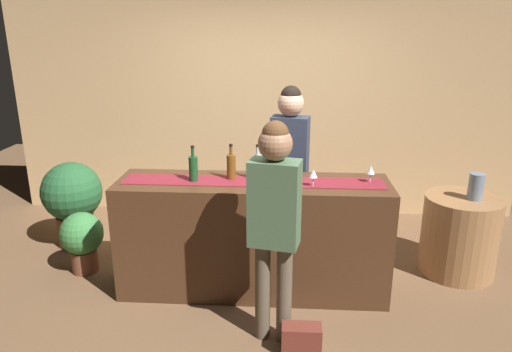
% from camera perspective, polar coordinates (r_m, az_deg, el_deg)
% --- Properties ---
extents(ground_plane, '(10.00, 10.00, 0.00)m').
position_cam_1_polar(ground_plane, '(4.32, -0.35, -13.28)').
color(ground_plane, brown).
extents(back_wall, '(6.00, 0.12, 2.90)m').
position_cam_1_polar(back_wall, '(5.65, 1.00, 9.85)').
color(back_wall, tan).
rests_on(back_wall, ground).
extents(bar_counter, '(2.26, 0.60, 0.99)m').
position_cam_1_polar(bar_counter, '(4.08, -0.36, -7.31)').
color(bar_counter, '#472B19').
rests_on(bar_counter, ground).
extents(counter_runner_cloth, '(2.15, 0.28, 0.01)m').
position_cam_1_polar(counter_runner_cloth, '(3.90, -0.38, -0.65)').
color(counter_runner_cloth, maroon).
rests_on(counter_runner_cloth, bar_counter).
extents(wine_bottle_amber, '(0.07, 0.07, 0.30)m').
position_cam_1_polar(wine_bottle_amber, '(3.93, -3.00, 1.18)').
color(wine_bottle_amber, brown).
rests_on(wine_bottle_amber, bar_counter).
extents(wine_bottle_green, '(0.07, 0.07, 0.30)m').
position_cam_1_polar(wine_bottle_green, '(3.91, -7.55, 0.94)').
color(wine_bottle_green, '#194723').
rests_on(wine_bottle_green, bar_counter).
extents(wine_bottle_clear, '(0.07, 0.07, 0.30)m').
position_cam_1_polar(wine_bottle_clear, '(3.92, 0.21, 1.13)').
color(wine_bottle_clear, '#B2C6C1').
rests_on(wine_bottle_clear, bar_counter).
extents(wine_glass_near_customer, '(0.07, 0.07, 0.14)m').
position_cam_1_polar(wine_glass_near_customer, '(3.95, 13.64, 0.65)').
color(wine_glass_near_customer, silver).
rests_on(wine_glass_near_customer, bar_counter).
extents(wine_glass_mid_counter, '(0.07, 0.07, 0.14)m').
position_cam_1_polar(wine_glass_mid_counter, '(3.77, 6.90, 0.23)').
color(wine_glass_mid_counter, silver).
rests_on(wine_glass_mid_counter, bar_counter).
extents(wine_glass_far_end, '(0.07, 0.07, 0.14)m').
position_cam_1_polar(wine_glass_far_end, '(3.76, 2.72, 0.28)').
color(wine_glass_far_end, silver).
rests_on(wine_glass_far_end, bar_counter).
extents(bartender, '(0.37, 0.26, 1.71)m').
position_cam_1_polar(bartender, '(4.43, 4.07, 2.43)').
color(bartender, '#26262B').
rests_on(bartender, ground).
extents(customer_sipping, '(0.37, 0.26, 1.64)m').
position_cam_1_polar(customer_sipping, '(3.24, 2.23, -4.38)').
color(customer_sipping, brown).
rests_on(customer_sipping, ground).
extents(round_side_table, '(0.68, 0.68, 0.74)m').
position_cam_1_polar(round_side_table, '(4.79, 23.25, -6.56)').
color(round_side_table, '#996B42').
rests_on(round_side_table, ground).
extents(vase_on_side_table, '(0.13, 0.13, 0.24)m').
position_cam_1_polar(vase_on_side_table, '(4.61, 24.93, -1.17)').
color(vase_on_side_table, slate).
rests_on(vase_on_side_table, round_side_table).
extents(potted_plant_tall, '(0.61, 0.61, 0.89)m').
position_cam_1_polar(potted_plant_tall, '(5.25, -21.20, -2.49)').
color(potted_plant_tall, brown).
rests_on(potted_plant_tall, ground).
extents(potted_plant_small, '(0.40, 0.40, 0.58)m').
position_cam_1_polar(potted_plant_small, '(4.72, -20.19, -7.02)').
color(potted_plant_small, brown).
rests_on(potted_plant_small, ground).
extents(handbag, '(0.28, 0.14, 0.22)m').
position_cam_1_polar(handbag, '(3.54, 5.48, -18.99)').
color(handbag, brown).
rests_on(handbag, ground).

